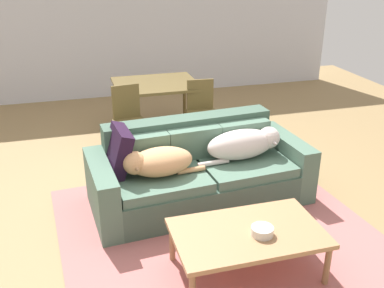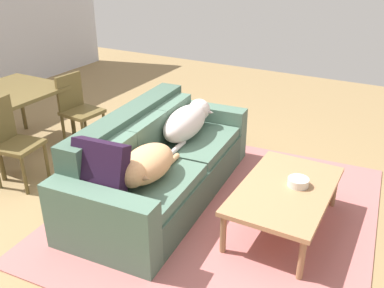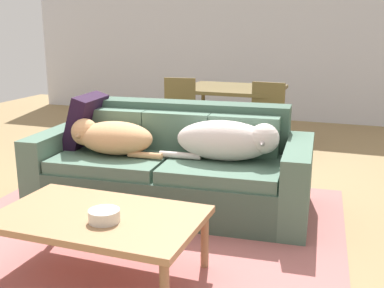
{
  "view_description": "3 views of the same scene",
  "coord_description": "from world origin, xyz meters",
  "px_view_note": "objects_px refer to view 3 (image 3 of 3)",
  "views": [
    {
      "loc": [
        -0.99,
        -4.0,
        2.44
      ],
      "look_at": [
        0.15,
        0.04,
        0.62
      ],
      "focal_mm": 41.43,
      "sensor_mm": 36.0,
      "label": 1
    },
    {
      "loc": [
        -2.8,
        -2.06,
        2.26
      ],
      "look_at": [
        0.33,
        -0.33,
        0.56
      ],
      "focal_mm": 39.59,
      "sensor_mm": 36.0,
      "label": 2
    },
    {
      "loc": [
        1.63,
        -3.48,
        1.47
      ],
      "look_at": [
        0.38,
        -0.06,
        0.55
      ],
      "focal_mm": 43.84,
      "sensor_mm": 36.0,
      "label": 3
    }
  ],
  "objects_px": {
    "dog_on_left_cushion": "(111,137)",
    "dining_chair_near_left": "(178,114)",
    "dog_on_right_cushion": "(229,140)",
    "couch": "(173,168)",
    "coffee_table": "(99,221)",
    "dining_table": "(233,93)",
    "bowl_on_coffee_table": "(104,216)",
    "throw_pillow_by_left_arm": "(86,121)",
    "dining_chair_near_right": "(264,119)"
  },
  "relations": [
    {
      "from": "coffee_table",
      "to": "dining_table",
      "type": "distance_m",
      "value": 3.28
    },
    {
      "from": "coffee_table",
      "to": "couch",
      "type": "bearing_deg",
      "value": 91.97
    },
    {
      "from": "couch",
      "to": "coffee_table",
      "type": "distance_m",
      "value": 1.26
    },
    {
      "from": "dining_chair_near_left",
      "to": "couch",
      "type": "bearing_deg",
      "value": -78.48
    },
    {
      "from": "dog_on_left_cushion",
      "to": "bowl_on_coffee_table",
      "type": "relative_size",
      "value": 4.53
    },
    {
      "from": "dog_on_left_cushion",
      "to": "dining_table",
      "type": "bearing_deg",
      "value": 74.31
    },
    {
      "from": "dog_on_right_cushion",
      "to": "dining_table",
      "type": "height_order",
      "value": "dog_on_right_cushion"
    },
    {
      "from": "dog_on_right_cushion",
      "to": "dining_chair_near_left",
      "type": "height_order",
      "value": "dining_chair_near_left"
    },
    {
      "from": "dining_chair_near_left",
      "to": "dining_chair_near_right",
      "type": "bearing_deg",
      "value": -6.91
    },
    {
      "from": "throw_pillow_by_left_arm",
      "to": "bowl_on_coffee_table",
      "type": "distance_m",
      "value": 1.65
    },
    {
      "from": "dog_on_right_cushion",
      "to": "throw_pillow_by_left_arm",
      "type": "height_order",
      "value": "throw_pillow_by_left_arm"
    },
    {
      "from": "dining_table",
      "to": "couch",
      "type": "bearing_deg",
      "value": -89.11
    },
    {
      "from": "dog_on_right_cushion",
      "to": "throw_pillow_by_left_arm",
      "type": "relative_size",
      "value": 1.99
    },
    {
      "from": "dog_on_right_cushion",
      "to": "dining_table",
      "type": "bearing_deg",
      "value": 99.77
    },
    {
      "from": "dog_on_right_cushion",
      "to": "coffee_table",
      "type": "xyz_separation_m",
      "value": [
        -0.45,
        -1.2,
        -0.24
      ]
    },
    {
      "from": "dog_on_right_cushion",
      "to": "dining_chair_near_right",
      "type": "xyz_separation_m",
      "value": [
        -0.02,
        1.48,
        -0.11
      ]
    },
    {
      "from": "dog_on_left_cushion",
      "to": "coffee_table",
      "type": "height_order",
      "value": "dog_on_left_cushion"
    },
    {
      "from": "dog_on_right_cushion",
      "to": "dining_chair_near_left",
      "type": "relative_size",
      "value": 1.04
    },
    {
      "from": "dog_on_right_cushion",
      "to": "bowl_on_coffee_table",
      "type": "relative_size",
      "value": 5.23
    },
    {
      "from": "couch",
      "to": "bowl_on_coffee_table",
      "type": "distance_m",
      "value": 1.34
    },
    {
      "from": "dog_on_left_cushion",
      "to": "dining_chair_near_right",
      "type": "xyz_separation_m",
      "value": [
        0.94,
        1.62,
        -0.09
      ]
    },
    {
      "from": "couch",
      "to": "throw_pillow_by_left_arm",
      "type": "bearing_deg",
      "value": 175.79
    },
    {
      "from": "couch",
      "to": "throw_pillow_by_left_arm",
      "type": "xyz_separation_m",
      "value": [
        -0.82,
        -0.0,
        0.34
      ]
    },
    {
      "from": "dog_on_left_cushion",
      "to": "dining_chair_near_left",
      "type": "height_order",
      "value": "dining_chair_near_left"
    },
    {
      "from": "dog_on_left_cushion",
      "to": "dining_chair_near_left",
      "type": "relative_size",
      "value": 0.9
    },
    {
      "from": "dog_on_right_cushion",
      "to": "dining_chair_near_left",
      "type": "bearing_deg",
      "value": 120.16
    },
    {
      "from": "couch",
      "to": "dog_on_right_cushion",
      "type": "bearing_deg",
      "value": -10.85
    },
    {
      "from": "coffee_table",
      "to": "bowl_on_coffee_table",
      "type": "xyz_separation_m",
      "value": [
        0.09,
        -0.08,
        0.07
      ]
    },
    {
      "from": "couch",
      "to": "dining_chair_near_right",
      "type": "height_order",
      "value": "dining_chair_near_right"
    },
    {
      "from": "dog_on_right_cushion",
      "to": "throw_pillow_by_left_arm",
      "type": "xyz_separation_m",
      "value": [
        -1.31,
        0.05,
        0.05
      ]
    },
    {
      "from": "dog_on_right_cushion",
      "to": "dining_chair_near_right",
      "type": "relative_size",
      "value": 1.06
    },
    {
      "from": "bowl_on_coffee_table",
      "to": "dining_table",
      "type": "distance_m",
      "value": 3.35
    },
    {
      "from": "dog_on_left_cushion",
      "to": "dining_chair_near_left",
      "type": "xyz_separation_m",
      "value": [
        -0.04,
        1.59,
        -0.09
      ]
    },
    {
      "from": "coffee_table",
      "to": "dining_chair_near_right",
      "type": "xyz_separation_m",
      "value": [
        0.43,
        2.68,
        0.13
      ]
    },
    {
      "from": "dog_on_left_cushion",
      "to": "bowl_on_coffee_table",
      "type": "height_order",
      "value": "dog_on_left_cushion"
    },
    {
      "from": "coffee_table",
      "to": "dining_table",
      "type": "xyz_separation_m",
      "value": [
        -0.07,
        3.26,
        0.31
      ]
    },
    {
      "from": "coffee_table",
      "to": "dining_chair_near_left",
      "type": "height_order",
      "value": "dining_chair_near_left"
    },
    {
      "from": "dining_table",
      "to": "dining_chair_near_left",
      "type": "distance_m",
      "value": 0.8
    },
    {
      "from": "throw_pillow_by_left_arm",
      "to": "dining_table",
      "type": "height_order",
      "value": "throw_pillow_by_left_arm"
    },
    {
      "from": "coffee_table",
      "to": "dining_chair_near_left",
      "type": "distance_m",
      "value": 2.71
    },
    {
      "from": "dog_on_left_cushion",
      "to": "bowl_on_coffee_table",
      "type": "distance_m",
      "value": 1.29
    },
    {
      "from": "dining_chair_near_right",
      "to": "couch",
      "type": "bearing_deg",
      "value": -103.19
    },
    {
      "from": "dining_chair_near_left",
      "to": "dog_on_right_cushion",
      "type": "bearing_deg",
      "value": -63.96
    },
    {
      "from": "dog_on_left_cushion",
      "to": "dining_chair_near_right",
      "type": "height_order",
      "value": "dining_chair_near_right"
    },
    {
      "from": "throw_pillow_by_left_arm",
      "to": "dining_chair_near_right",
      "type": "height_order",
      "value": "throw_pillow_by_left_arm"
    },
    {
      "from": "throw_pillow_by_left_arm",
      "to": "dining_chair_near_right",
      "type": "xyz_separation_m",
      "value": [
        1.3,
        1.43,
        -0.16
      ]
    },
    {
      "from": "couch",
      "to": "dog_on_left_cushion",
      "type": "bearing_deg",
      "value": -162.15
    },
    {
      "from": "bowl_on_coffee_table",
      "to": "couch",
      "type": "bearing_deg",
      "value": 95.51
    },
    {
      "from": "throw_pillow_by_left_arm",
      "to": "dining_table",
      "type": "distance_m",
      "value": 2.16
    },
    {
      "from": "dog_on_right_cushion",
      "to": "dog_on_left_cushion",
      "type": "bearing_deg",
      "value": -176.34
    }
  ]
}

